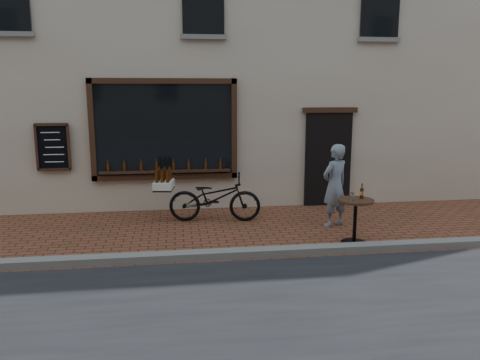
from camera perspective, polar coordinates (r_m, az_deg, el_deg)
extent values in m
plane|color=brown|center=(7.78, 5.03, -9.56)|extent=(90.00, 90.00, 0.00)
cube|color=slate|center=(7.94, 4.72, -8.66)|extent=(90.00, 0.25, 0.12)
cube|color=beige|center=(13.89, -0.95, 20.37)|extent=(28.00, 6.00, 10.00)
cube|color=black|center=(10.58, -9.19, 6.08)|extent=(3.00, 0.06, 2.00)
cube|color=black|center=(10.53, -9.37, 11.83)|extent=(3.24, 0.10, 0.12)
cube|color=black|center=(10.70, -9.02, 0.41)|extent=(3.24, 0.10, 0.12)
cube|color=black|center=(10.71, -17.61, 5.77)|extent=(0.12, 0.10, 2.24)
cube|color=black|center=(10.64, -0.72, 6.25)|extent=(0.12, 0.10, 2.24)
cube|color=black|center=(10.63, -9.05, 1.05)|extent=(2.90, 0.16, 0.05)
cube|color=black|center=(11.26, 10.67, 2.47)|extent=(1.10, 0.10, 2.20)
cube|color=black|center=(11.12, 10.93, 8.37)|extent=(1.30, 0.10, 0.12)
cube|color=black|center=(10.93, -21.84, 3.75)|extent=(0.62, 0.04, 0.92)
cylinder|color=#3D1C07|center=(10.71, -15.77, 1.50)|extent=(0.06, 0.06, 0.19)
cylinder|color=#3D1C07|center=(10.67, -13.87, 1.56)|extent=(0.06, 0.06, 0.19)
cylinder|color=#3D1C07|center=(10.64, -11.96, 1.61)|extent=(0.06, 0.06, 0.19)
cylinder|color=#3D1C07|center=(10.62, -10.03, 1.66)|extent=(0.06, 0.06, 0.19)
cylinder|color=#3D1C07|center=(10.61, -8.11, 1.72)|extent=(0.06, 0.06, 0.19)
cylinder|color=#3D1C07|center=(10.61, -6.18, 1.76)|extent=(0.06, 0.06, 0.19)
cylinder|color=#3D1C07|center=(10.63, -4.25, 1.81)|extent=(0.06, 0.06, 0.19)
cylinder|color=#3D1C07|center=(10.66, -2.33, 1.86)|extent=(0.06, 0.06, 0.19)
cube|color=black|center=(10.74, -4.52, 20.98)|extent=(0.90, 0.06, 1.40)
cube|color=black|center=(11.69, 16.75, 19.75)|extent=(0.90, 0.06, 1.40)
imported|color=black|center=(9.79, -3.10, -2.17)|extent=(1.98, 0.92, 1.00)
cube|color=black|center=(9.86, -9.26, -1.08)|extent=(0.45, 0.58, 0.03)
cube|color=silver|center=(9.84, -9.27, -0.54)|extent=(0.45, 0.60, 0.16)
cylinder|color=#3D1C07|center=(9.60, -8.84, 0.30)|extent=(0.06, 0.06, 0.21)
cylinder|color=#3D1C07|center=(9.61, -9.49, 0.30)|extent=(0.06, 0.06, 0.21)
cylinder|color=#3D1C07|center=(9.63, -10.15, 0.29)|extent=(0.06, 0.06, 0.21)
cylinder|color=#3D1C07|center=(9.73, -8.72, 0.44)|extent=(0.06, 0.06, 0.21)
cylinder|color=#3D1C07|center=(9.74, -9.37, 0.44)|extent=(0.06, 0.06, 0.21)
cylinder|color=#3D1C07|center=(9.76, -10.01, 0.44)|extent=(0.06, 0.06, 0.21)
cylinder|color=#3D1C07|center=(9.86, -8.61, 0.58)|extent=(0.06, 0.06, 0.21)
cylinder|color=#3D1C07|center=(9.87, -9.25, 0.58)|extent=(0.06, 0.06, 0.21)
cylinder|color=#3D1C07|center=(9.89, -9.88, 0.58)|extent=(0.06, 0.06, 0.21)
cylinder|color=#3D1C07|center=(9.99, -8.50, 0.72)|extent=(0.06, 0.06, 0.21)
cylinder|color=#3D1C07|center=(10.00, -9.13, 0.72)|extent=(0.06, 0.06, 0.21)
cylinder|color=#3D1C07|center=(10.02, -9.76, 0.72)|extent=(0.06, 0.06, 0.21)
cylinder|color=black|center=(8.72, 13.71, -7.43)|extent=(0.47, 0.47, 0.03)
cylinder|color=black|center=(8.61, 13.83, -4.99)|extent=(0.06, 0.06, 0.74)
cylinder|color=black|center=(8.51, 13.95, -2.46)|extent=(0.63, 0.63, 0.04)
cylinder|color=gold|center=(8.59, 14.62, -1.55)|extent=(0.07, 0.07, 0.06)
cylinder|color=white|center=(8.39, 13.49, -2.00)|extent=(0.08, 0.08, 0.14)
imported|color=slate|center=(9.56, 11.48, -0.65)|extent=(0.72, 0.63, 1.67)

